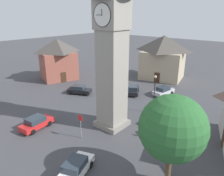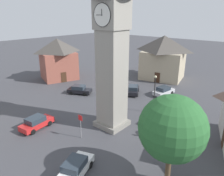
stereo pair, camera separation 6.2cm
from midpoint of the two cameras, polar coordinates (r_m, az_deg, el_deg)
name	(u,v)px [view 2 (the right image)]	position (r m, az deg, el deg)	size (l,w,h in m)	color
ground_plane	(112,125)	(27.31, 0.07, -9.89)	(200.00, 200.00, 0.00)	#424247
clock_tower	(112,24)	(23.86, 0.08, 16.86)	(4.13, 4.13, 21.05)	gray
car_blue_kerb	(79,90)	(37.57, -8.71, -0.45)	(4.44, 3.40, 1.53)	black
car_silver_kerb	(37,123)	(27.84, -19.53, -8.73)	(2.19, 4.30, 1.53)	red
car_red_corner	(164,91)	(37.64, 13.74, -0.76)	(2.35, 4.35, 1.53)	silver
car_white_side	(75,168)	(19.84, -9.67, -20.32)	(3.05, 4.46, 1.53)	white
car_black_far	(133,90)	(37.31, 5.80, -0.46)	(3.53, 4.42, 1.53)	black
car_green_alley	(162,120)	(27.69, 13.29, -8.23)	(1.91, 4.18, 1.53)	#236B38
pedestrian	(153,130)	(24.67, 10.99, -11.03)	(0.43, 0.41, 1.69)	#706656
tree	(172,128)	(17.05, 15.98, -10.37)	(5.27, 5.27, 7.75)	brown
building_shop_left	(58,59)	(46.72, -14.20, 7.66)	(8.66, 8.96, 8.53)	#995142
building_corner_back	(163,57)	(46.71, 13.60, 8.10)	(10.16, 9.31, 9.13)	tan
lamp_post	(155,89)	(29.69, 11.44, -0.16)	(0.36, 0.36, 5.48)	black
road_sign	(81,123)	(24.10, -8.36, -9.22)	(0.60, 0.07, 2.80)	gray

